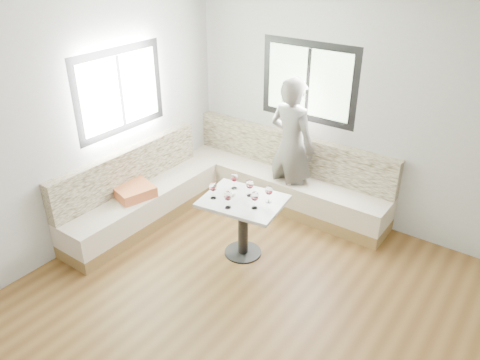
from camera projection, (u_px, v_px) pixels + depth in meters
name	position (u px, v px, depth m)	size (l,w,h in m)	color
room	(252.00, 200.00, 3.67)	(5.01, 5.01, 2.81)	brown
banquette	(222.00, 188.00, 6.06)	(2.90, 2.80, 0.95)	olive
table	(243.00, 214.00, 5.14)	(0.95, 0.79, 0.71)	black
person	(292.00, 147.00, 5.85)	(0.65, 0.43, 1.79)	#5E5A54
olive_ramekin	(231.00, 194.00, 5.13)	(0.11, 0.11, 0.04)	white
wine_glass_a	(213.00, 187.00, 5.02)	(0.09, 0.09, 0.19)	white
wine_glass_b	(228.00, 196.00, 4.85)	(0.09, 0.09, 0.19)	white
wine_glass_c	(255.00, 197.00, 4.84)	(0.09, 0.09, 0.19)	white
wine_glass_d	(250.00, 185.00, 5.07)	(0.09, 0.09, 0.19)	white
wine_glass_e	(269.00, 191.00, 4.95)	(0.09, 0.09, 0.19)	white
wine_glass_f	(234.00, 178.00, 5.22)	(0.09, 0.09, 0.19)	white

